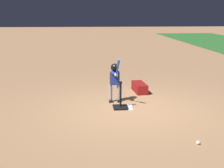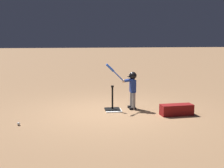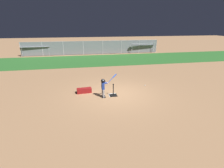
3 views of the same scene
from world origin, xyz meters
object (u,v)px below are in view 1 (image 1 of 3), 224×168
object	(u,v)px
batter_child	(115,78)
equipment_bag	(140,87)
baseball	(198,143)
batting_tee	(121,104)

from	to	relation	value
batter_child	equipment_bag	xyz separation A→B (m)	(-1.03, 0.85, -0.53)
equipment_bag	baseball	bearing A→B (deg)	1.59
batter_child	equipment_bag	size ratio (longest dim) A/B	1.54
batting_tee	baseball	bearing A→B (deg)	26.87
equipment_bag	batting_tee	bearing A→B (deg)	-30.18
baseball	equipment_bag	distance (m)	3.94
batter_child	baseball	distance (m)	3.22
equipment_bag	batter_child	bearing A→B (deg)	-44.19
batting_tee	equipment_bag	size ratio (longest dim) A/B	0.82
batting_tee	baseball	xyz separation A→B (m)	(2.34, 1.19, -0.06)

